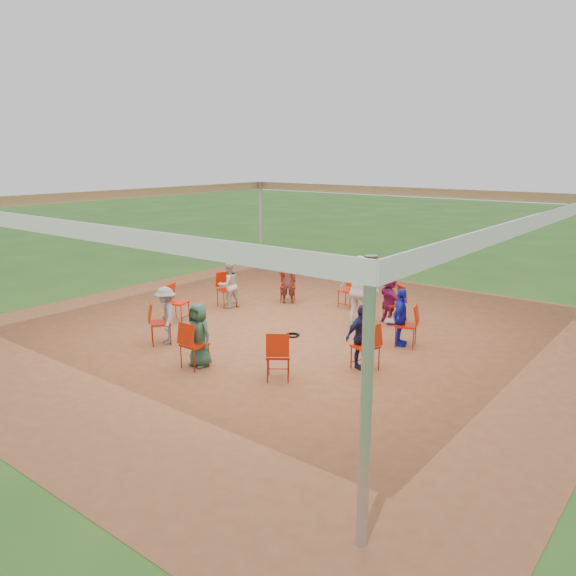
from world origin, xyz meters
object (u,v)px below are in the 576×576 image
Objects in this scene: person_seated_0 at (401,317)px; person_seated_5 at (199,335)px; chair_9 at (365,347)px; person_seated_4 at (166,315)px; chair_0 at (406,325)px; chair_5 at (178,303)px; chair_4 at (227,290)px; person_seated_2 at (288,281)px; laptop at (392,318)px; chair_7 at (194,345)px; chair_8 at (278,355)px; chair_3 at (288,286)px; person_seated_6 at (361,336)px; chair_6 at (160,323)px; standing_person at (359,291)px; chair_1 at (394,305)px; chair_2 at (348,291)px; cable_coil at (293,335)px; person_seated_1 at (389,298)px; person_seated_3 at (229,285)px.

person_seated_0 is 4.16m from person_seated_5.
chair_9 is 0.74× the size of person_seated_4.
chair_0 is 1.00× the size of chair_5.
person_seated_0 is at bearing 107.58° from chair_4.
person_seated_2 is 3.35× the size of laptop.
chair_4 and chair_7 have the same top height.
chair_7 is 1.66m from chair_8.
chair_3 is 1.00× the size of chair_9.
chair_0 is 5.38m from chair_5.
person_seated_4 and person_seated_6 have the same top height.
chair_0 and chair_7 have the same top height.
person_seated_2 is 1.00× the size of person_seated_5.
chair_9 is at bearing 108.00° from chair_3.
person_seated_0 reaches higher than chair_6.
standing_person is at bearing 48.76° from chair_0.
chair_1 and chair_2 have the same top height.
chair_8 is 2.63× the size of cable_coil.
chair_9 is at bearing 166.01° from person_seated_0.
person_seated_2 is (-4.09, 2.88, 0.16)m from chair_9.
chair_4 is at bearing 162.70° from cable_coil.
chair_5 is (-5.11, -1.70, 0.00)m from chair_0.
person_seated_2 and person_seated_5 have the same top height.
chair_4 is at bearing 13.99° from person_seated_2.
laptop is at bearing 123.67° from chair_3.
person_seated_5 reaches higher than cable_coil.
chair_4 is 1.00× the size of chair_9.
laptop is (1.98, 0.84, 0.56)m from cable_coil.
person_seated_0 is (-0.11, -0.04, 0.16)m from chair_0.
standing_person is (-1.40, 0.68, 0.22)m from person_seated_0.
chair_5 is 1.66m from chair_6.
person_seated_1 is at bearing 144.00° from person_seated_2.
chair_0 is 5.12m from chair_6.
chair_1 and chair_8 have the same top height.
chair_6 is at bearing -90.00° from person_seated_4.
person_seated_2 and person_seated_4 have the same top height.
chair_7 is (1.59, -0.50, 0.00)m from chair_6.
cable_coil is at bearing 83.32° from chair_7.
person_seated_2 is (-3.12, 4.24, 0.16)m from chair_8.
cable_coil is at bearing 94.28° from person_seated_0.
person_seated_5 is at bearing 72.42° from chair_3.
chair_1 is 1.64m from person_seated_0.
cable_coil is at bearing 94.07° from chair_0.
person_seated_0 is 1.00× the size of person_seated_3.
chair_8 is 0.74× the size of person_seated_5.
person_seated_3 is at bearing 126.00° from person_seated_5.
chair_0 and chair_3 have the same top height.
chair_5 is at bearing 54.00° from chair_2.
chair_3 is 0.74× the size of person_seated_4.
person_seated_5 is at bearing 90.00° from chair_2.
person_seated_6 is (3.95, 1.31, 0.00)m from person_seated_4.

